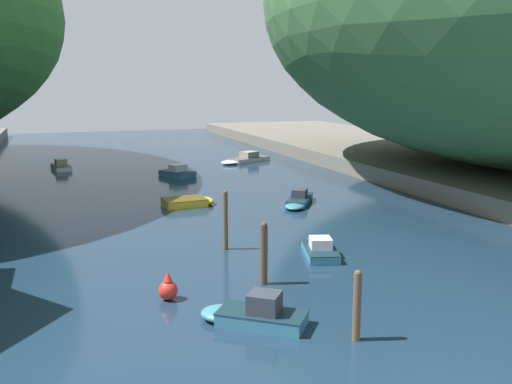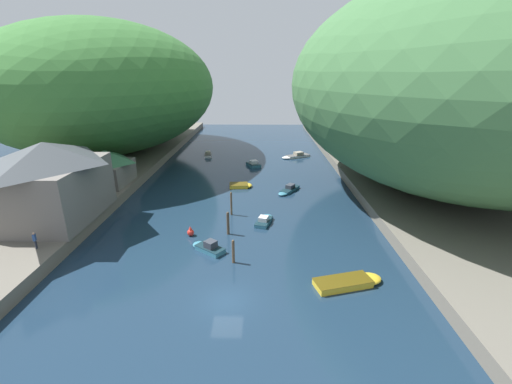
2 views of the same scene
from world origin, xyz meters
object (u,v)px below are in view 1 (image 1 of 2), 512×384
object	(u,v)px
boat_moored_right	(175,172)
boat_far_upstream	(60,166)
boat_small_dinghy	(244,159)
boat_yellow_tender	(319,248)
boat_white_cruiser	(298,200)
boat_mid_channel	(190,202)
channel_buoy_near	(168,289)
boat_red_skiff	(252,314)

from	to	relation	value
boat_moored_right	boat_far_upstream	distance (m)	12.77
boat_small_dinghy	boat_far_upstream	world-z (taller)	boat_small_dinghy
boat_far_upstream	boat_yellow_tender	bearing A→B (deg)	-80.24
boat_white_cruiser	boat_yellow_tender	bearing A→B (deg)	103.56
boat_mid_channel	channel_buoy_near	distance (m)	17.61
boat_red_skiff	boat_far_upstream	world-z (taller)	boat_red_skiff
boat_small_dinghy	channel_buoy_near	bearing A→B (deg)	129.02
boat_far_upstream	channel_buoy_near	xyz separation A→B (m)	(3.67, -38.00, 0.11)
boat_red_skiff	channel_buoy_near	size ratio (longest dim) A/B	3.41
boat_moored_right	boat_far_upstream	bearing A→B (deg)	116.40
boat_moored_right	boat_white_cruiser	size ratio (longest dim) A/B	0.89
boat_white_cruiser	boat_mid_channel	bearing A→B (deg)	15.58
channel_buoy_near	boat_moored_right	bearing A→B (deg)	78.32
boat_mid_channel	boat_small_dinghy	xyz separation A→B (m)	(10.37, 19.75, 0.07)
boat_small_dinghy	boat_white_cruiser	distance (m)	22.10
boat_white_cruiser	channel_buoy_near	size ratio (longest dim) A/B	4.40
boat_red_skiff	boat_white_cruiser	bearing A→B (deg)	9.17
boat_small_dinghy	boat_far_upstream	bearing A→B (deg)	57.45
boat_white_cruiser	boat_far_upstream	distance (m)	27.93
boat_red_skiff	boat_mid_channel	distance (m)	20.35
boat_yellow_tender	boat_white_cruiser	bearing A→B (deg)	87.59
channel_buoy_near	boat_white_cruiser	bearing A→B (deg)	51.17
boat_yellow_tender	boat_white_cruiser	xyz separation A→B (m)	(3.71, 11.16, 0.01)
boat_red_skiff	boat_white_cruiser	distance (m)	20.47
boat_mid_channel	boat_small_dinghy	distance (m)	22.31
boat_moored_right	boat_white_cruiser	distance (m)	16.09
boat_yellow_tender	boat_far_upstream	xyz separation A→B (m)	(-11.91, 34.31, 0.04)
boat_moored_right	boat_yellow_tender	bearing A→B (deg)	-109.53
boat_far_upstream	channel_buoy_near	distance (m)	38.17
boat_small_dinghy	boat_far_upstream	xyz separation A→B (m)	(-18.75, 1.28, -0.01)
boat_mid_channel	boat_white_cruiser	world-z (taller)	boat_white_cruiser
boat_moored_right	boat_far_upstream	size ratio (longest dim) A/B	1.00
boat_yellow_tender	channel_buoy_near	distance (m)	9.02
boat_moored_right	boat_small_dinghy	world-z (taller)	boat_moored_right
boat_yellow_tender	boat_white_cruiser	distance (m)	11.76
boat_red_skiff	boat_far_upstream	xyz separation A→B (m)	(-6.05, 41.24, -0.03)
channel_buoy_near	boat_yellow_tender	bearing A→B (deg)	24.08
boat_moored_right	boat_red_skiff	world-z (taller)	boat_red_skiff
channel_buoy_near	boat_far_upstream	bearing A→B (deg)	95.52
boat_yellow_tender	boat_small_dinghy	xyz separation A→B (m)	(6.84, 33.03, 0.05)
boat_mid_channel	boat_small_dinghy	world-z (taller)	boat_small_dinghy
boat_red_skiff	boat_yellow_tender	bearing A→B (deg)	-3.18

